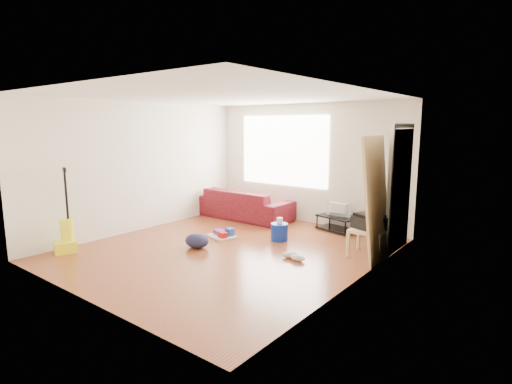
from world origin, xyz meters
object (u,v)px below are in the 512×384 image
Objects in this scene: tv_stand at (337,223)px; cleaning_tray at (223,235)px; backpack at (197,248)px; sofa at (244,218)px; side_table at (369,233)px; vacuum at (66,237)px; bucket at (279,240)px.

tv_stand reaches higher than cleaning_tray.
tv_stand is 1.97× the size of backpack.
sofa is at bearing 115.34° from cleaning_tray.
cleaning_tray is 1.33× the size of backpack.
side_table is 0.98× the size of cleaning_tray.
vacuum is (-1.51, -1.47, 0.26)m from backpack.
sofa is at bearing 106.20° from backpack.
bucket is 0.71× the size of backpack.
bucket is 0.22× the size of vacuum.
cleaning_tray reaches higher than backpack.
tv_stand is at bearing 57.81° from backpack.
bucket is (-1.59, -0.17, -0.36)m from side_table.
vacuum is at bearing -131.25° from bucket.
tv_stand is at bearing 67.48° from bucket.
sofa is 1.60× the size of vacuum.
sofa is at bearing -159.16° from tv_stand.
bucket is at bearing -98.86° from tv_stand.
vacuum reaches higher than cleaning_tray.
backpack is at bearing -150.38° from side_table.
backpack is at bearing 109.46° from sofa.
sofa is 1.90m from bucket.
side_table is at bearing -31.51° from tv_stand.
cleaning_tray is 0.42× the size of vacuum.
cleaning_tray is 2.63m from vacuum.
backpack is 2.12m from vacuum.
side_table is 1.84× the size of bucket.
sofa is 3.75m from vacuum.
backpack is (-1.36, -2.47, -0.15)m from tv_stand.
tv_stand is at bearing 50.39° from cleaning_tray.
cleaning_tray is (-1.44, -1.74, -0.10)m from tv_stand.
vacuum is at bearing -123.13° from cleaning_tray.
bucket is 0.53× the size of cleaning_tray.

